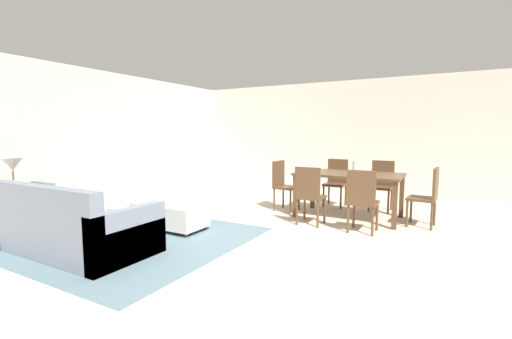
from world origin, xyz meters
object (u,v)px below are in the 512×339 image
dining_chair_far_right (382,182)px  dining_chair_head_east (428,194)px  vase_centerpiece (355,167)px  ottoman_table (170,214)px  dining_chair_head_west (283,182)px  couch (75,228)px  dining_chair_far_left (336,180)px  dining_table (349,178)px  table_lamp (12,166)px  dining_chair_near_left (309,192)px  side_table (15,205)px  dining_chair_near_right (362,198)px

dining_chair_far_right → dining_chair_head_east: same height
vase_centerpiece → ottoman_table: bearing=-137.3°
dining_chair_head_west → ottoman_table: bearing=-114.6°
couch → dining_chair_far_left: bearing=64.6°
couch → dining_chair_far_right: 5.10m
ottoman_table → vase_centerpiece: 3.12m
dining_chair_far_left → dining_chair_head_east: same height
dining_chair_head_east → dining_table: bearing=178.1°
table_lamp → dining_chair_head_east: table_lamp is taller
dining_chair_near_left → couch: bearing=-128.8°
side_table → vase_centerpiece: (3.79, 3.42, 0.41)m
dining_chair_head_east → dining_chair_head_west: size_ratio=1.00×
ottoman_table → vase_centerpiece: bearing=42.7°
ottoman_table → dining_table: 3.00m
dining_chair_head_east → ottoman_table: bearing=-149.2°
side_table → dining_chair_head_west: size_ratio=0.63×
dining_chair_near_left → dining_chair_near_right: bearing=-3.6°
ottoman_table → couch: bearing=-102.9°
table_lamp → dining_chair_near_left: (3.30, 2.58, -0.47)m
dining_chair_far_left → dining_chair_head_west: size_ratio=1.00×
dining_chair_near_left → dining_chair_far_left: (-0.06, 1.65, 0.00)m
ottoman_table → dining_chair_near_right: (2.56, 1.18, 0.30)m
dining_table → ottoman_table: bearing=-136.4°
dining_chair_head_east → dining_chair_head_west: same height
dining_table → dining_chair_head_east: (1.21, -0.04, -0.15)m
dining_chair_head_east → vase_centerpiece: bearing=176.6°
vase_centerpiece → dining_chair_near_left: bearing=-120.6°
side_table → dining_chair_far_left: size_ratio=0.63×
dining_table → dining_chair_head_west: 1.23m
dining_chair_near_left → dining_chair_near_right: same height
dining_chair_near_left → dining_chair_head_west: same height
dining_table → vase_centerpiece: (0.10, 0.03, 0.19)m
dining_chair_far_left → dining_chair_head_west: 1.15m
dining_chair_far_right → vase_centerpiece: bearing=-109.1°
table_lamp → vase_centerpiece: bearing=42.0°
side_table → dining_chair_near_left: (3.30, 2.58, 0.06)m
dining_chair_far_right → dining_chair_head_east: size_ratio=1.00×
dining_chair_near_right → side_table: bearing=-148.4°
dining_table → dining_chair_near_right: 0.97m
dining_chair_far_left → couch: bearing=-115.4°
dining_chair_near_left → vase_centerpiece: 1.04m
table_lamp → dining_chair_head_west: table_lamp is taller
dining_chair_near_right → couch: bearing=-139.0°
dining_chair_head_west → vase_centerpiece: size_ratio=4.34×
dining_chair_head_east → dining_chair_head_west: bearing=179.6°
dining_chair_head_west → couch: bearing=-110.2°
dining_chair_near_left → dining_chair_far_right: 1.87m
dining_chair_near_right → dining_chair_far_left: size_ratio=1.00×
dining_chair_near_left → table_lamp: bearing=-142.0°
dining_table → dining_chair_near_right: size_ratio=1.86×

